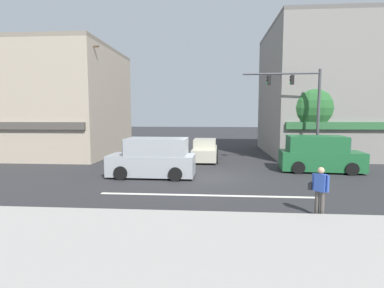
% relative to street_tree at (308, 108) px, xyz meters
% --- Properties ---
extents(ground_plane, '(120.00, 120.00, 0.00)m').
position_rel_street_tree_xyz_m(ground_plane, '(-7.12, -6.60, -3.79)').
color(ground_plane, '#2B2B2D').
extents(lane_marking_stripe, '(9.00, 0.24, 0.01)m').
position_rel_street_tree_xyz_m(lane_marking_stripe, '(-7.12, -10.10, -3.79)').
color(lane_marking_stripe, silver).
rests_on(lane_marking_stripe, ground).
extents(sidewalk_curb, '(40.00, 5.00, 0.16)m').
position_rel_street_tree_xyz_m(sidewalk_curb, '(-7.12, -15.10, -3.71)').
color(sidewalk_curb, '#9E9993').
rests_on(sidewalk_curb, ground).
extents(building_left_block, '(10.81, 10.22, 8.73)m').
position_rel_street_tree_xyz_m(building_left_block, '(-20.44, 1.91, 0.57)').
color(building_left_block, tan).
rests_on(building_left_block, ground).
extents(building_right_corner, '(13.40, 10.91, 10.53)m').
position_rel_street_tree_xyz_m(building_right_corner, '(4.45, 3.88, 1.47)').
color(building_right_corner, gray).
rests_on(building_right_corner, ground).
extents(street_tree, '(3.90, 3.90, 5.75)m').
position_rel_street_tree_xyz_m(street_tree, '(0.00, 0.00, 0.00)').
color(street_tree, '#4C3823').
rests_on(street_tree, ground).
extents(utility_pole_near_left, '(1.40, 0.22, 8.36)m').
position_rel_street_tree_xyz_m(utility_pole_near_left, '(-15.37, -2.00, 0.54)').
color(utility_pole_near_left, brown).
rests_on(utility_pole_near_left, ground).
extents(utility_pole_far_right, '(1.40, 0.22, 8.09)m').
position_rel_street_tree_xyz_m(utility_pole_far_right, '(1.85, 0.20, 0.40)').
color(utility_pole_far_right, brown).
rests_on(utility_pole_far_right, ground).
extents(traffic_light_mast, '(4.89, 0.34, 6.20)m').
position_rel_street_tree_xyz_m(traffic_light_mast, '(-1.14, -2.63, 0.38)').
color(traffic_light_mast, '#47474C').
rests_on(traffic_light_mast, ground).
extents(van_crossing_rightbound, '(4.73, 2.31, 2.11)m').
position_rel_street_tree_xyz_m(van_crossing_rightbound, '(-0.59, -4.40, -2.79)').
color(van_crossing_rightbound, '#1E6033').
rests_on(van_crossing_rightbound, ground).
extents(sedan_parked_curbside, '(1.93, 4.13, 1.58)m').
position_rel_street_tree_xyz_m(sedan_parked_curbside, '(-7.45, -0.76, -3.08)').
color(sedan_parked_curbside, '#B7B29E').
rests_on(sedan_parked_curbside, ground).
extents(van_crossing_leftbound, '(4.64, 2.12, 2.11)m').
position_rel_street_tree_xyz_m(van_crossing_leftbound, '(-10.04, -6.63, -2.79)').
color(van_crossing_leftbound, '#999EA3').
rests_on(van_crossing_leftbound, ground).
extents(pedestrian_foreground_with_bag, '(0.57, 0.60, 1.67)m').
position_rel_street_tree_xyz_m(pedestrian_foreground_with_bag, '(-3.27, -12.36, -2.84)').
color(pedestrian_foreground_with_bag, '#4C4742').
rests_on(pedestrian_foreground_with_bag, ground).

